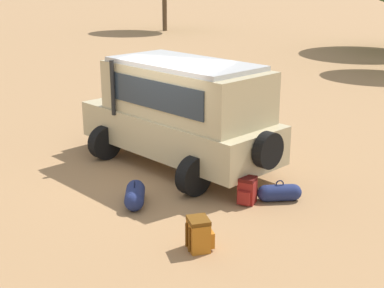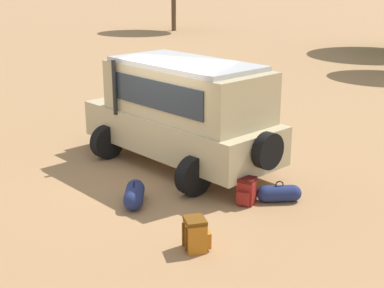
% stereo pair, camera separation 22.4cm
% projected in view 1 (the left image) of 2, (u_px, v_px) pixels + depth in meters
% --- Properties ---
extents(ground_plane, '(320.00, 320.00, 0.00)m').
position_uv_depth(ground_plane, '(160.00, 177.00, 11.72)').
color(ground_plane, '#9E754C').
extents(safari_vehicle, '(5.41, 3.76, 2.44)m').
position_uv_depth(safari_vehicle, '(181.00, 111.00, 12.00)').
color(safari_vehicle, tan).
rests_on(safari_vehicle, ground_plane).
extents(backpack_beside_front_wheel, '(0.32, 0.42, 0.53)m').
position_uv_depth(backpack_beside_front_wheel, '(247.00, 191.00, 10.32)').
color(backpack_beside_front_wheel, maroon).
rests_on(backpack_beside_front_wheel, ground_plane).
extents(backpack_cluster_center, '(0.52, 0.51, 0.55)m').
position_uv_depth(backpack_cluster_center, '(199.00, 234.00, 8.59)').
color(backpack_cluster_center, '#B26619').
rests_on(backpack_cluster_center, ground_plane).
extents(duffel_bag_low_black_case, '(0.81, 0.60, 0.43)m').
position_uv_depth(duffel_bag_low_black_case, '(279.00, 193.00, 10.46)').
color(duffel_bag_low_black_case, navy).
rests_on(duffel_bag_low_black_case, ground_plane).
extents(duffel_bag_soft_canvas, '(0.65, 0.92, 0.47)m').
position_uv_depth(duffel_bag_soft_canvas, '(135.00, 195.00, 10.29)').
color(duffel_bag_soft_canvas, navy).
rests_on(duffel_bag_soft_canvas, ground_plane).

